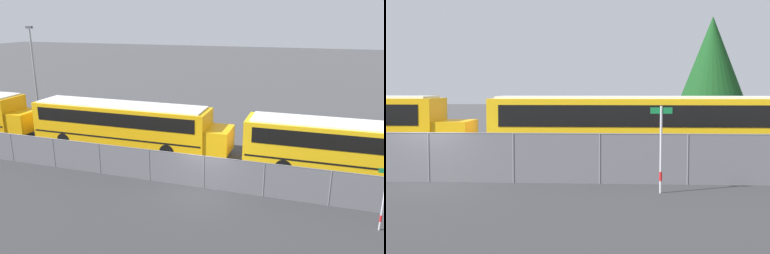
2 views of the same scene
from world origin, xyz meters
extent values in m
plane|color=#424244|center=(0.00, 0.00, 0.00)|extent=(200.00, 200.00, 0.00)
cube|color=#333335|center=(0.00, -6.00, 0.00)|extent=(132.89, 12.00, 0.01)
cube|color=#9EA0A5|center=(0.00, 0.00, 0.89)|extent=(98.89, 0.03, 1.79)
cube|color=slate|center=(0.00, -0.01, 0.89)|extent=(98.89, 0.01, 1.79)
cylinder|color=slate|center=(0.00, 0.00, 1.79)|extent=(98.89, 0.05, 0.05)
cylinder|color=slate|center=(-12.36, 0.00, 0.89)|extent=(0.07, 0.07, 1.79)
cylinder|color=slate|center=(-9.27, 0.00, 0.89)|extent=(0.07, 0.07, 1.79)
cylinder|color=slate|center=(-6.18, 0.00, 0.89)|extent=(0.07, 0.07, 1.79)
cylinder|color=slate|center=(-3.09, 0.00, 0.89)|extent=(0.07, 0.07, 1.79)
cylinder|color=slate|center=(0.00, 0.00, 0.89)|extent=(0.07, 0.07, 1.79)
cylinder|color=slate|center=(3.09, 0.00, 0.89)|extent=(0.07, 0.07, 1.79)
cylinder|color=slate|center=(6.18, 0.00, 0.89)|extent=(0.07, 0.07, 1.79)
cube|color=orange|center=(-15.18, 4.30, 1.23)|extent=(1.48, 2.31, 1.49)
cylinder|color=black|center=(-18.26, 5.44, 0.49)|extent=(0.97, 0.28, 0.97)
cube|color=#EDA80F|center=(-7.24, 4.50, 1.73)|extent=(12.36, 2.51, 2.48)
cube|color=black|center=(-7.24, 4.50, 2.27)|extent=(11.37, 2.55, 0.89)
cube|color=black|center=(-7.24, 4.50, 1.03)|extent=(12.11, 2.54, 0.10)
cube|color=#EDA80F|center=(-0.32, 4.50, 1.23)|extent=(1.48, 2.31, 1.49)
cube|color=black|center=(-13.46, 4.50, 0.64)|extent=(0.12, 2.51, 0.24)
cube|color=silver|center=(-7.24, 4.50, 3.02)|extent=(11.74, 2.26, 0.10)
cylinder|color=black|center=(-3.41, 5.63, 0.49)|extent=(0.97, 0.28, 0.97)
cylinder|color=black|center=(-3.41, 3.37, 0.49)|extent=(0.97, 0.28, 0.97)
cylinder|color=black|center=(-11.07, 5.63, 0.49)|extent=(0.97, 0.28, 0.97)
cylinder|color=black|center=(-11.07, 3.37, 0.49)|extent=(0.97, 0.28, 0.97)
cube|color=yellow|center=(7.63, 4.13, 1.73)|extent=(12.36, 2.51, 2.48)
cube|color=black|center=(7.63, 4.13, 2.27)|extent=(11.37, 2.55, 0.89)
cube|color=black|center=(7.63, 4.13, 1.03)|extent=(12.11, 2.54, 0.10)
cube|color=black|center=(1.40, 4.13, 0.64)|extent=(0.12, 2.51, 0.24)
cube|color=silver|center=(7.63, 4.13, 3.02)|extent=(11.74, 2.26, 0.10)
cylinder|color=black|center=(3.80, 5.27, 0.49)|extent=(0.97, 0.28, 0.97)
cylinder|color=black|center=(3.80, 3.00, 0.49)|extent=(0.97, 0.28, 0.97)
cylinder|color=#B7B7BC|center=(8.17, -1.59, 1.41)|extent=(0.08, 0.08, 2.83)
cylinder|color=red|center=(8.17, -1.59, 0.55)|extent=(0.09, 0.09, 0.30)
cylinder|color=gray|center=(-18.81, 10.12, 3.83)|extent=(0.16, 0.16, 7.66)
cube|color=#47474C|center=(-18.81, 10.12, 7.81)|extent=(0.60, 0.24, 0.20)
camera|label=1|loc=(5.00, -17.27, 8.60)|focal=35.00mm
camera|label=2|loc=(6.49, -18.82, 3.36)|focal=50.00mm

